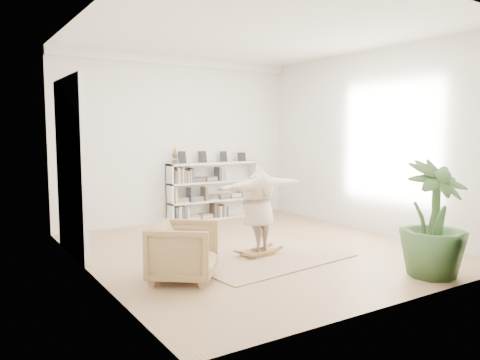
# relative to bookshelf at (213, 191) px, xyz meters

# --- Properties ---
(floor) EXTENTS (6.00, 6.00, 0.00)m
(floor) POSITION_rel_bookshelf_xyz_m (-0.74, -2.82, -0.64)
(floor) COLOR #93774C
(floor) RESTS_ON ground
(room_shell) EXTENTS (6.00, 6.00, 6.00)m
(room_shell) POSITION_rel_bookshelf_xyz_m (-0.74, 0.12, 2.87)
(room_shell) COLOR silver
(room_shell) RESTS_ON floor
(doors) EXTENTS (0.09, 1.78, 2.92)m
(doors) POSITION_rel_bookshelf_xyz_m (-3.45, -1.52, 0.76)
(doors) COLOR white
(doors) RESTS_ON floor
(bookshelf) EXTENTS (2.20, 0.35, 1.64)m
(bookshelf) POSITION_rel_bookshelf_xyz_m (0.00, 0.00, 0.00)
(bookshelf) COLOR silver
(bookshelf) RESTS_ON floor
(armchair) EXTENTS (1.20, 1.19, 0.79)m
(armchair) POSITION_rel_bookshelf_xyz_m (-2.50, -3.68, -0.24)
(armchair) COLOR #A78458
(armchair) RESTS_ON floor
(rug) EXTENTS (2.70, 2.26, 0.02)m
(rug) POSITION_rel_bookshelf_xyz_m (-0.95, -3.22, -0.63)
(rug) COLOR tan
(rug) RESTS_ON floor
(rocker_board) EXTENTS (0.58, 0.39, 0.12)m
(rocker_board) POSITION_rel_bookshelf_xyz_m (-0.95, -3.22, -0.56)
(rocker_board) COLOR brown
(rocker_board) RESTS_ON rug
(person) EXTENTS (1.72, 0.64, 1.37)m
(person) POSITION_rel_bookshelf_xyz_m (-0.95, -3.22, 0.19)
(person) COLOR #C5AB93
(person) RESTS_ON rocker_board
(houseplant) EXTENTS (0.96, 0.96, 1.61)m
(houseplant) POSITION_rel_bookshelf_xyz_m (0.49, -5.37, 0.17)
(houseplant) COLOR #35572B
(houseplant) RESTS_ON floor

